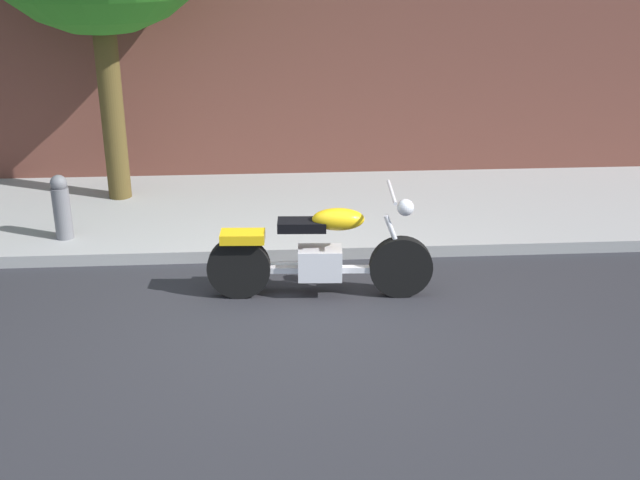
{
  "coord_description": "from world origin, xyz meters",
  "views": [
    {
      "loc": [
        -0.21,
        -6.8,
        3.52
      ],
      "look_at": [
        0.27,
        0.45,
        0.62
      ],
      "focal_mm": 44.12,
      "sensor_mm": 36.0,
      "label": 1
    }
  ],
  "objects": [
    {
      "name": "sidewalk",
      "position": [
        0.0,
        2.86,
        0.07
      ],
      "size": [
        19.46,
        2.96,
        0.14
      ],
      "primitive_type": "cube",
      "color": "#9A9A9A",
      "rests_on": "ground"
    },
    {
      "name": "motorcycle",
      "position": [
        0.27,
        0.46,
        0.46
      ],
      "size": [
        2.28,
        0.7,
        1.14
      ],
      "color": "black",
      "rests_on": "ground"
    },
    {
      "name": "fire_hydrant",
      "position": [
        -2.62,
        1.92,
        0.46
      ],
      "size": [
        0.2,
        0.2,
        0.91
      ],
      "color": "slate",
      "rests_on": "ground"
    },
    {
      "name": "ground_plane",
      "position": [
        0.0,
        0.0,
        0.0
      ],
      "size": [
        60.0,
        60.0,
        0.0
      ],
      "primitive_type": "plane",
      "color": "#28282D"
    }
  ]
}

